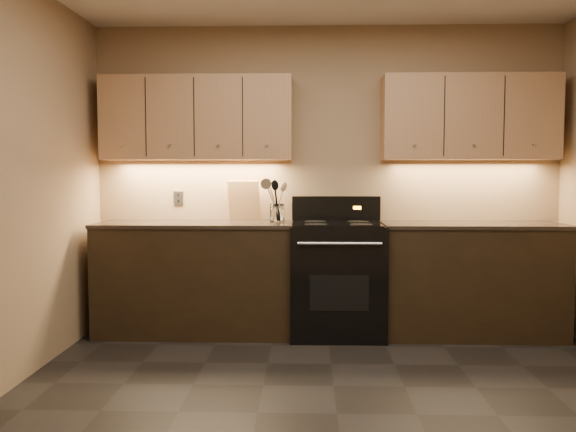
% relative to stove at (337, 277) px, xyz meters
% --- Properties ---
extents(floor, '(4.00, 4.00, 0.00)m').
position_rel_stove_xyz_m(floor, '(-0.08, -1.68, -0.48)').
color(floor, black).
rests_on(floor, ground).
extents(wall_back, '(4.00, 0.04, 2.60)m').
position_rel_stove_xyz_m(wall_back, '(-0.08, 0.32, 0.82)').
color(wall_back, '#9C7E5B').
rests_on(wall_back, ground).
extents(counter_left, '(1.62, 0.62, 0.93)m').
position_rel_stove_xyz_m(counter_left, '(-1.18, 0.02, -0.01)').
color(counter_left, black).
rests_on(counter_left, ground).
extents(counter_right, '(1.46, 0.62, 0.93)m').
position_rel_stove_xyz_m(counter_right, '(1.10, 0.02, -0.01)').
color(counter_right, black).
rests_on(counter_right, ground).
extents(stove, '(0.76, 0.68, 1.14)m').
position_rel_stove_xyz_m(stove, '(0.00, 0.00, 0.00)').
color(stove, black).
rests_on(stove, ground).
extents(upper_cab_left, '(1.60, 0.30, 0.70)m').
position_rel_stove_xyz_m(upper_cab_left, '(-1.18, 0.17, 1.32)').
color(upper_cab_left, tan).
rests_on(upper_cab_left, wall_back).
extents(upper_cab_right, '(1.44, 0.30, 0.70)m').
position_rel_stove_xyz_m(upper_cab_right, '(1.10, 0.17, 1.32)').
color(upper_cab_right, tan).
rests_on(upper_cab_right, wall_back).
extents(outlet_plate, '(0.08, 0.01, 0.12)m').
position_rel_stove_xyz_m(outlet_plate, '(-1.38, 0.31, 0.64)').
color(outlet_plate, '#B2B5BA').
rests_on(outlet_plate, wall_back).
extents(utensil_crock, '(0.12, 0.12, 0.15)m').
position_rel_stove_xyz_m(utensil_crock, '(-0.50, 0.06, 0.52)').
color(utensil_crock, white).
rests_on(utensil_crock, counter_left).
extents(cutting_board, '(0.29, 0.14, 0.35)m').
position_rel_stove_xyz_m(cutting_board, '(-0.80, 0.27, 0.62)').
color(cutting_board, tan).
rests_on(cutting_board, counter_left).
extents(wooden_spoon, '(0.16, 0.12, 0.33)m').
position_rel_stove_xyz_m(wooden_spoon, '(-0.53, 0.05, 0.63)').
color(wooden_spoon, tan).
rests_on(wooden_spoon, utensil_crock).
extents(black_spoon, '(0.08, 0.15, 0.34)m').
position_rel_stove_xyz_m(black_spoon, '(-0.50, 0.09, 0.64)').
color(black_spoon, black).
rests_on(black_spoon, utensil_crock).
extents(black_turner, '(0.15, 0.13, 0.35)m').
position_rel_stove_xyz_m(black_turner, '(-0.48, 0.05, 0.63)').
color(black_turner, black).
rests_on(black_turner, utensil_crock).
extents(steel_spatula, '(0.22, 0.15, 0.38)m').
position_rel_stove_xyz_m(steel_spatula, '(-0.47, 0.08, 0.65)').
color(steel_spatula, silver).
rests_on(steel_spatula, utensil_crock).
extents(steel_skimmer, '(0.22, 0.11, 0.36)m').
position_rel_stove_xyz_m(steel_skimmer, '(-0.47, 0.05, 0.64)').
color(steel_skimmer, silver).
rests_on(steel_skimmer, utensil_crock).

